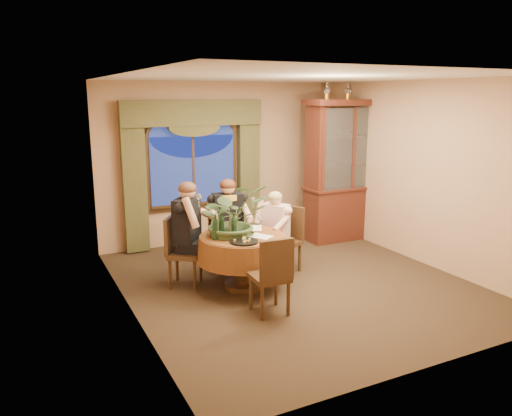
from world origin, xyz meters
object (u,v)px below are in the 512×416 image
china_cabinet (345,171)px  person_pink (275,232)px  oil_lamp_right (368,89)px  wine_bottle_3 (234,226)px  chair_back (185,252)px  wine_bottle_1 (222,225)px  chair_front_left (269,275)px  wine_bottle_2 (216,224)px  oil_lamp_center (348,89)px  olive_bowl (249,234)px  oil_lamp_left (327,89)px  chair_right (284,241)px  stoneware_vase (233,224)px  centerpiece_plant (233,191)px  chair_back_right (226,239)px  wine_bottle_4 (215,227)px  person_back (187,233)px  person_scarf (228,224)px  wine_bottle_0 (220,223)px  dining_table (243,262)px

china_cabinet → person_pink: china_cabinet is taller
oil_lamp_right → wine_bottle_3: oil_lamp_right is taller
chair_back → wine_bottle_1: wine_bottle_1 is taller
person_pink → wine_bottle_3: size_ratio=3.70×
chair_front_left → wine_bottle_2: 1.09m
oil_lamp_center → olive_bowl: oil_lamp_center is taller
oil_lamp_left → chair_right: oil_lamp_left is taller
stoneware_vase → wine_bottle_3: 0.20m
wine_bottle_2 → wine_bottle_3: bearing=-44.8°
oil_lamp_center → olive_bowl: bearing=-150.4°
wine_bottle_2 → olive_bowl: bearing=-23.0°
china_cabinet → chair_back: (-3.35, -0.98, -0.77)m
chair_back → person_pink: person_pink is taller
china_cabinet → centerpiece_plant: 3.09m
stoneware_vase → wine_bottle_1: bearing=-154.5°
chair_back_right → wine_bottle_3: wine_bottle_3 is taller
chair_back_right → wine_bottle_4: (-0.48, -0.81, 0.44)m
person_back → wine_bottle_1: bearing=71.7°
chair_front_left → wine_bottle_3: (-0.11, 0.78, 0.44)m
wine_bottle_3 → wine_bottle_4: bearing=173.1°
oil_lamp_left → stoneware_vase: bearing=-150.6°
oil_lamp_left → person_back: size_ratio=0.24×
oil_lamp_left → person_scarf: oil_lamp_left is taller
oil_lamp_right → wine_bottle_4: 4.20m
oil_lamp_center → wine_bottle_1: bearing=-154.6°
oil_lamp_center → oil_lamp_right: size_ratio=1.00×
chair_front_left → person_pink: size_ratio=0.79×
oil_lamp_right → wine_bottle_4: size_ratio=1.03×
person_scarf → chair_front_left: bearing=93.3°
china_cabinet → wine_bottle_1: 3.32m
chair_back_right → person_pink: (0.64, -0.37, 0.13)m
chair_front_left → person_back: (-0.56, 1.35, 0.24)m
chair_back → wine_bottle_0: bearing=86.5°
stoneware_vase → person_pink: bearing=19.7°
chair_right → person_pink: person_pink is taller
oil_lamp_left → person_back: oil_lamp_left is taller
person_back → wine_bottle_4: (0.20, -0.54, 0.19)m
oil_lamp_right → wine_bottle_4: bearing=-157.5°
oil_lamp_center → wine_bottle_4: 3.85m
dining_table → chair_right: bearing=21.6°
oil_lamp_right → chair_right: oil_lamp_right is taller
oil_lamp_center → chair_back_right: size_ratio=0.35×
china_cabinet → wine_bottle_1: bearing=-154.6°
person_pink → wine_bottle_2: 1.13m
stoneware_vase → wine_bottle_2: size_ratio=0.79×
chair_right → chair_back_right: bearing=37.4°
stoneware_vase → centerpiece_plant: bearing=-125.6°
centerpiece_plant → wine_bottle_2: (-0.23, 0.02, -0.43)m
chair_back → wine_bottle_1: bearing=73.9°
dining_table → chair_front_left: size_ratio=1.29×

